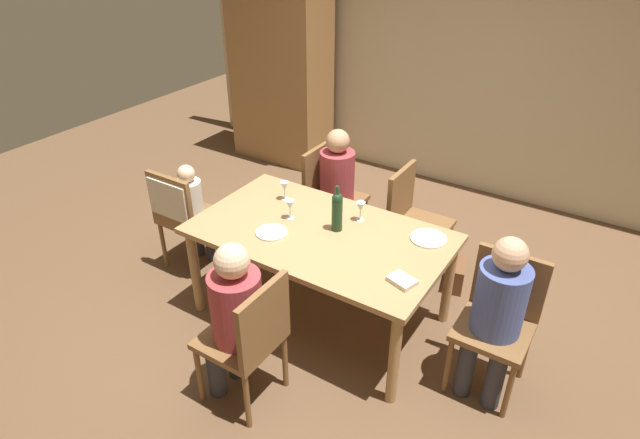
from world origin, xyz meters
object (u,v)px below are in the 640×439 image
(wine_glass_near_left, at_px, (290,205))
(wine_glass_centre, at_px, (361,207))
(wine_bottle_tall_green, at_px, (337,210))
(wine_glass_near_right, at_px, (284,187))
(chair_far_left, at_px, (328,190))
(handbag, at_px, (457,275))
(chair_right_end, at_px, (500,314))
(person_woman_host, at_px, (498,308))
(dining_table, at_px, (320,241))
(chair_left_end, at_px, (179,209))
(armoire_cabinet, at_px, (281,67))
(person_man_bearded, at_px, (234,312))
(dinner_plate_guest_left, at_px, (428,238))
(dinner_plate_host, at_px, (272,232))
(person_child_small, at_px, (193,205))
(person_man_guest, at_px, (340,182))
(chair_near, at_px, (250,335))
(chair_far_right, at_px, (412,215))

(wine_glass_near_left, xyz_separation_m, wine_glass_centre, (0.44, 0.25, 0.00))
(wine_bottle_tall_green, height_order, wine_glass_near_right, wine_bottle_tall_green)
(chair_far_left, xyz_separation_m, handbag, (1.24, -0.00, -0.42))
(chair_right_end, xyz_separation_m, person_woman_host, (-0.00, -0.11, 0.12))
(dining_table, relative_size, chair_left_end, 1.94)
(armoire_cabinet, bearing_deg, person_man_bearded, -58.20)
(wine_glass_near_left, bearing_deg, chair_far_left, 103.46)
(wine_glass_near_left, bearing_deg, dinner_plate_guest_left, 16.21)
(chair_left_end, bearing_deg, dinner_plate_host, -4.31)
(person_man_bearded, relative_size, person_child_small, 1.22)
(person_woman_host, height_order, wine_glass_near_right, person_woman_host)
(wine_glass_near_right, bearing_deg, dinner_plate_host, -64.83)
(chair_far_left, relative_size, wine_glass_near_right, 6.17)
(chair_right_end, height_order, person_man_guest, person_man_guest)
(armoire_cabinet, distance_m, person_man_bearded, 3.76)
(chair_far_left, height_order, handbag, chair_far_left)
(chair_near, relative_size, dinner_plate_guest_left, 3.69)
(chair_far_right, bearing_deg, wine_bottle_tall_green, -15.90)
(chair_right_end, relative_size, wine_glass_near_left, 6.17)
(chair_far_left, bearing_deg, handbag, 90.00)
(chair_right_end, xyz_separation_m, dinner_plate_guest_left, (-0.60, 0.23, 0.22))
(person_man_guest, bearing_deg, dinner_plate_host, 5.34)
(person_man_guest, distance_m, handbag, 1.25)
(person_woman_host, xyz_separation_m, person_man_bearded, (-1.30, -0.87, 0.00))
(wine_bottle_tall_green, relative_size, dinner_plate_host, 1.55)
(chair_left_end, xyz_separation_m, person_child_small, (0.00, 0.15, -0.03))
(armoire_cabinet, relative_size, person_woman_host, 1.92)
(chair_far_right, xyz_separation_m, dinner_plate_host, (-0.59, -1.10, 0.22))
(person_man_guest, xyz_separation_m, dinner_plate_host, (0.10, -1.10, 0.11))
(chair_far_left, xyz_separation_m, dinner_plate_guest_left, (1.16, -0.58, 0.22))
(dinner_plate_host, bearing_deg, handbag, 47.04)
(person_child_small, height_order, wine_glass_near_left, person_child_small)
(wine_glass_near_right, bearing_deg, person_man_bearded, -68.29)
(wine_glass_near_left, xyz_separation_m, dinner_plate_guest_left, (0.96, 0.28, -0.10))
(handbag, bearing_deg, armoire_cabinet, 153.46)
(armoire_cabinet, xyz_separation_m, handbag, (2.74, -1.37, -0.99))
(person_woman_host, xyz_separation_m, dinner_plate_guest_left, (-0.60, 0.34, 0.10))
(chair_far_left, distance_m, person_man_guest, 0.16)
(dining_table, bearing_deg, person_woman_host, -1.16)
(wine_glass_near_right, bearing_deg, person_man_guest, 80.49)
(wine_glass_centre, relative_size, wine_glass_near_right, 1.00)
(chair_near, height_order, person_man_bearded, person_man_bearded)
(dinner_plate_guest_left, bearing_deg, wine_bottle_tall_green, -158.91)
(chair_far_left, distance_m, wine_glass_centre, 0.95)
(person_man_bearded, bearing_deg, chair_right_end, -52.73)
(armoire_cabinet, bearing_deg, chair_far_right, -30.72)
(person_child_small, bearing_deg, chair_right_end, 1.42)
(dining_table, height_order, chair_near, chair_near)
(wine_glass_near_right, height_order, dinner_plate_guest_left, wine_glass_near_right)
(person_man_bearded, relative_size, wine_glass_centre, 7.65)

